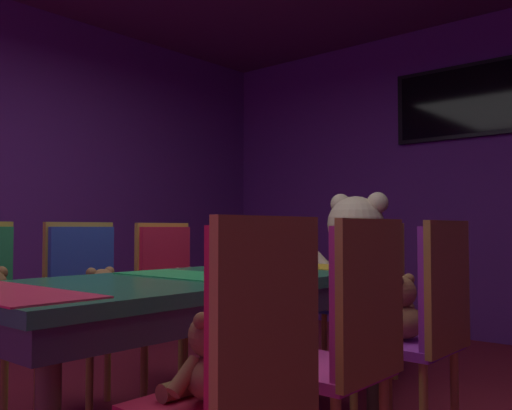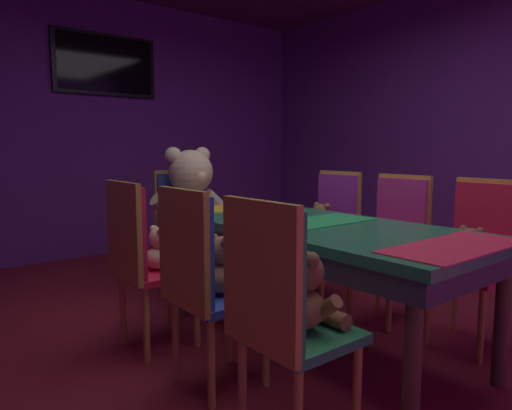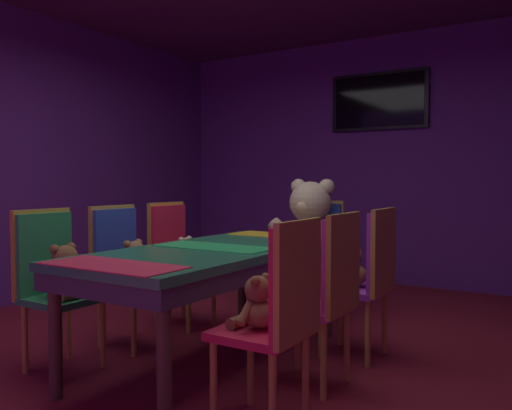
# 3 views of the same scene
# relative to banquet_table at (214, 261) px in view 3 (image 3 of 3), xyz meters

# --- Properties ---
(ground_plane) EXTENTS (7.90, 7.90, 0.00)m
(ground_plane) POSITION_rel_banquet_table_xyz_m (0.00, 0.00, -0.65)
(ground_plane) COLOR maroon
(wall_back) EXTENTS (5.20, 0.12, 2.80)m
(wall_back) POSITION_rel_banquet_table_xyz_m (0.00, 3.20, 0.75)
(wall_back) COLOR #59267F
(wall_back) RESTS_ON ground_plane
(banquet_table) EXTENTS (0.90, 2.02, 0.75)m
(banquet_table) POSITION_rel_banquet_table_xyz_m (0.00, 0.00, 0.00)
(banquet_table) COLOR #26724C
(banquet_table) RESTS_ON ground_plane
(chair_left_0) EXTENTS (0.42, 0.41, 0.98)m
(chair_left_0) POSITION_rel_banquet_table_xyz_m (-0.82, -0.60, -0.05)
(chair_left_0) COLOR #268C4C
(chair_left_0) RESTS_ON ground_plane
(teddy_left_0) EXTENTS (0.26, 0.34, 0.32)m
(teddy_left_0) POSITION_rel_banquet_table_xyz_m (-0.67, -0.60, -0.06)
(teddy_left_0) COLOR brown
(teddy_left_0) RESTS_ON chair_left_0
(chair_left_1) EXTENTS (0.42, 0.41, 0.98)m
(chair_left_1) POSITION_rel_banquet_table_xyz_m (-0.80, -0.03, -0.05)
(chair_left_1) COLOR #2D47B2
(chair_left_1) RESTS_ON ground_plane
(teddy_left_1) EXTENTS (0.24, 0.31, 0.29)m
(teddy_left_1) POSITION_rel_banquet_table_xyz_m (-0.66, -0.03, -0.07)
(teddy_left_1) COLOR olive
(teddy_left_1) RESTS_ON chair_left_1
(chair_left_2) EXTENTS (0.42, 0.41, 0.98)m
(chair_left_2) POSITION_rel_banquet_table_xyz_m (-0.83, 0.57, -0.05)
(chair_left_2) COLOR red
(chair_left_2) RESTS_ON ground_plane
(teddy_left_2) EXTENTS (0.21, 0.27, 0.26)m
(teddy_left_2) POSITION_rel_banquet_table_xyz_m (-0.69, 0.57, -0.08)
(teddy_left_2) COLOR beige
(teddy_left_2) RESTS_ON chair_left_2
(chair_right_0) EXTENTS (0.42, 0.41, 0.98)m
(chair_right_0) POSITION_rel_banquet_table_xyz_m (0.82, -0.57, -0.05)
(chair_right_0) COLOR red
(chair_right_0) RESTS_ON ground_plane
(teddy_right_0) EXTENTS (0.21, 0.28, 0.26)m
(teddy_right_0) POSITION_rel_banquet_table_xyz_m (0.68, -0.57, -0.08)
(teddy_right_0) COLOR brown
(teddy_right_0) RESTS_ON chair_right_0
(chair_right_1) EXTENTS (0.42, 0.41, 0.98)m
(chair_right_1) POSITION_rel_banquet_table_xyz_m (0.80, -0.00, -0.05)
(chair_right_1) COLOR #CC338C
(chair_right_1) RESTS_ON ground_plane
(chair_right_2) EXTENTS (0.42, 0.41, 0.98)m
(chair_right_2) POSITION_rel_banquet_table_xyz_m (0.82, 0.60, -0.05)
(chair_right_2) COLOR purple
(chair_right_2) RESTS_ON ground_plane
(teddy_right_2) EXTENTS (0.24, 0.31, 0.29)m
(teddy_right_2) POSITION_rel_banquet_table_xyz_m (0.68, 0.60, -0.07)
(teddy_right_2) COLOR brown
(teddy_right_2) RESTS_ON chair_right_2
(throne_chair) EXTENTS (0.41, 0.42, 0.98)m
(throne_chair) POSITION_rel_banquet_table_xyz_m (0.00, 1.54, -0.05)
(throne_chair) COLOR #2D47B2
(throne_chair) RESTS_ON ground_plane
(king_teddy_bear) EXTENTS (0.76, 0.59, 0.72)m
(king_teddy_bear) POSITION_rel_banquet_table_xyz_m (0.00, 1.37, 0.11)
(king_teddy_bear) COLOR beige
(king_teddy_bear) RESTS_ON throne_chair
(wall_tv) EXTENTS (1.10, 0.06, 0.64)m
(wall_tv) POSITION_rel_banquet_table_xyz_m (0.00, 3.11, 1.40)
(wall_tv) COLOR black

